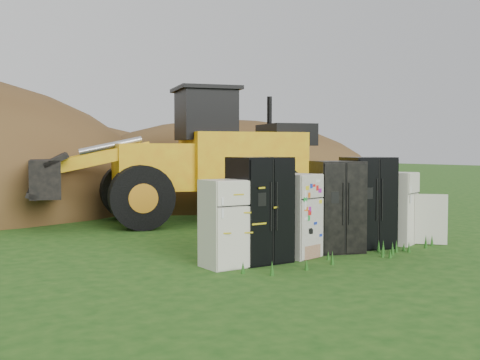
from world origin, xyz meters
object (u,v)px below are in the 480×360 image
object	(u,v)px
fridge_dark_mid	(337,207)
wheel_loader	(173,155)
fridge_black_right	(368,202)
fridge_sticker	(298,216)
fridge_leftmost	(223,224)
fridge_open_door	(398,208)
fridge_black_side	(260,210)

from	to	relation	value
fridge_dark_mid	wheel_loader	world-z (taller)	wheel_loader
fridge_dark_mid	fridge_black_right	bearing A→B (deg)	21.06
fridge_sticker	fridge_dark_mid	distance (m)	1.07
fridge_black_right	wheel_loader	xyz separation A→B (m)	(-1.39, 6.29, 0.98)
fridge_leftmost	fridge_sticker	bearing A→B (deg)	2.56
fridge_dark_mid	fridge_open_door	world-z (taller)	fridge_dark_mid
fridge_sticker	wheel_loader	world-z (taller)	wheel_loader
fridge_black_side	fridge_black_right	size ratio (longest dim) A/B	1.01
fridge_sticker	fridge_open_door	bearing A→B (deg)	-13.32
fridge_leftmost	fridge_black_right	xyz separation A→B (m)	(3.75, 0.06, 0.19)
wheel_loader	fridge_black_right	bearing A→B (deg)	-60.83
fridge_leftmost	fridge_sticker	world-z (taller)	fridge_sticker
fridge_leftmost	wheel_loader	distance (m)	6.87
fridge_leftmost	fridge_sticker	distance (m)	1.77
fridge_open_door	fridge_leftmost	bearing A→B (deg)	158.86
fridge_open_door	fridge_dark_mid	bearing A→B (deg)	157.97
fridge_sticker	fridge_dark_mid	size ratio (longest dim) A/B	0.87
fridge_sticker	fridge_open_door	xyz separation A→B (m)	(2.90, -0.02, -0.02)
fridge_black_right	wheel_loader	size ratio (longest dim) A/B	0.24
fridge_leftmost	fridge_black_side	size ratio (longest dim) A/B	0.80
fridge_black_side	fridge_sticker	distance (m)	0.95
fridge_black_right	fridge_dark_mid	bearing A→B (deg)	-164.19
fridge_leftmost	fridge_black_side	bearing A→B (deg)	3.58
fridge_leftmost	wheel_loader	bearing A→B (deg)	71.03
fridge_black_side	wheel_loader	bearing A→B (deg)	77.57
fridge_black_side	wheel_loader	world-z (taller)	wheel_loader
fridge_leftmost	fridge_black_right	bearing A→B (deg)	2.28
fridge_dark_mid	fridge_black_right	size ratio (longest dim) A/B	0.96
fridge_black_right	fridge_black_side	bearing A→B (deg)	-165.03
fridge_leftmost	fridge_black_side	world-z (taller)	fridge_black_side
fridge_dark_mid	fridge_open_door	bearing A→B (deg)	18.99
fridge_black_right	wheel_loader	distance (m)	6.52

